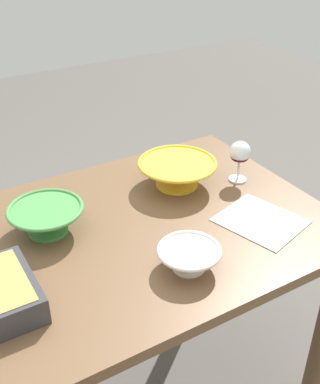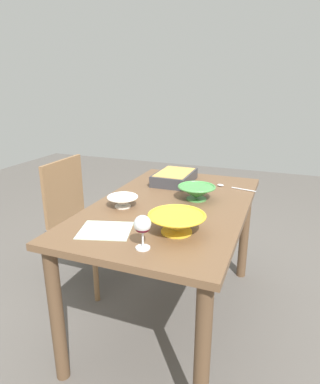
{
  "view_description": "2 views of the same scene",
  "coord_description": "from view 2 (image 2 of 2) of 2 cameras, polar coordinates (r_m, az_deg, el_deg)",
  "views": [
    {
      "loc": [
        -0.42,
        -1.05,
        1.6
      ],
      "look_at": [
        0.22,
        0.04,
        0.83
      ],
      "focal_mm": 45.21,
      "sensor_mm": 36.0,
      "label": 1
    },
    {
      "loc": [
        1.67,
        0.57,
        1.41
      ],
      "look_at": [
        0.11,
        -0.03,
        0.86
      ],
      "focal_mm": 30.85,
      "sensor_mm": 36.0,
      "label": 2
    }
  ],
  "objects": [
    {
      "name": "small_bowl",
      "position": [
        1.93,
        6.34,
        0.03
      ],
      "size": [
        0.22,
        0.22,
        0.08
      ],
      "color": "#4C994C",
      "rests_on": "dining_table"
    },
    {
      "name": "dining_table",
      "position": [
        1.92,
        2.03,
        -5.08
      ],
      "size": [
        1.39,
        0.83,
        0.76
      ],
      "color": "brown",
      "rests_on": "ground_plane"
    },
    {
      "name": "casserole_dish",
      "position": [
        2.27,
        2.54,
        2.68
      ],
      "size": [
        0.35,
        0.23,
        0.07
      ],
      "color": "#38383D",
      "rests_on": "dining_table"
    },
    {
      "name": "ground_plane",
      "position": [
        2.25,
        1.83,
        -20.45
      ],
      "size": [
        8.0,
        8.0,
        0.0
      ],
      "primitive_type": "plane",
      "color": "#5B5651"
    },
    {
      "name": "mixing_bowl",
      "position": [
        1.5,
        2.91,
        -5.23
      ],
      "size": [
        0.27,
        0.27,
        0.09
      ],
      "color": "yellow",
      "rests_on": "dining_table"
    },
    {
      "name": "serving_spoon",
      "position": [
        2.2,
        11.75,
        0.92
      ],
      "size": [
        0.07,
        0.26,
        0.01
      ],
      "color": "silver",
      "rests_on": "dining_table"
    },
    {
      "name": "chair",
      "position": [
        2.45,
        -14.01,
        -4.03
      ],
      "size": [
        0.45,
        0.39,
        0.91
      ],
      "color": "#595959",
      "rests_on": "ground_plane"
    },
    {
      "name": "napkin",
      "position": [
        1.56,
        -9.42,
        -6.53
      ],
      "size": [
        0.26,
        0.28,
        0.0
      ],
      "primitive_type": "cube",
      "rotation": [
        0.0,
        0.0,
        0.28
      ],
      "color": "#B2CCB7",
      "rests_on": "dining_table"
    },
    {
      "name": "wine_glass",
      "position": [
        1.34,
        -3.04,
        -5.92
      ],
      "size": [
        0.07,
        0.07,
        0.15
      ],
      "color": "white",
      "rests_on": "dining_table"
    },
    {
      "name": "serving_bowl",
      "position": [
        1.82,
        -6.47,
        -1.48
      ],
      "size": [
        0.17,
        0.17,
        0.06
      ],
      "color": "white",
      "rests_on": "dining_table"
    }
  ]
}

